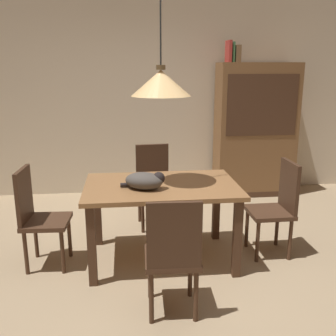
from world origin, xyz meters
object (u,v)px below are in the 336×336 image
(hutch_bookcase, at_px, (255,133))
(dining_table, at_px, (161,195))
(pendant_lamp, at_px, (161,83))
(chair_left_side, at_px, (37,214))
(book_brown_thick, at_px, (236,54))
(chair_far_back, at_px, (154,182))
(chair_right_side, at_px, (278,204))
(cat_sleeping, at_px, (145,181))
(book_green_slim, at_px, (232,52))
(book_red_tall, at_px, (228,51))
(chair_near_front, at_px, (173,252))

(hutch_bookcase, bearing_deg, dining_table, -129.28)
(pendant_lamp, bearing_deg, chair_left_side, 179.77)
(book_brown_thick, bearing_deg, chair_far_back, -140.95)
(chair_right_side, bearing_deg, hutch_bookcase, 78.30)
(dining_table, relative_size, cat_sleeping, 3.43)
(chair_right_side, height_order, book_green_slim, book_green_slim)
(chair_left_side, distance_m, pendant_lamp, 1.61)
(hutch_bookcase, relative_size, book_brown_thick, 7.71)
(dining_table, bearing_deg, chair_left_side, 179.77)
(chair_right_side, bearing_deg, book_brown_thick, 88.07)
(hutch_bookcase, relative_size, book_green_slim, 7.12)
(chair_far_back, relative_size, book_brown_thick, 3.88)
(chair_right_side, distance_m, chair_left_side, 2.26)
(chair_right_side, relative_size, pendant_lamp, 0.72)
(dining_table, xyz_separation_m, chair_far_back, (-0.01, 0.88, -0.14))
(hutch_bookcase, bearing_deg, chair_far_back, -147.42)
(chair_right_side, bearing_deg, chair_far_back, 142.26)
(pendant_lamp, relative_size, book_red_tall, 4.64)
(book_green_slim, bearing_deg, chair_near_front, -112.56)
(chair_near_front, xyz_separation_m, cat_sleeping, (-0.15, 0.76, 0.32))
(pendant_lamp, distance_m, book_green_slim, 2.19)
(hutch_bookcase, height_order, book_red_tall, book_red_tall)
(chair_left_side, relative_size, chair_near_front, 1.00)
(cat_sleeping, bearing_deg, chair_far_back, 81.59)
(pendant_lamp, relative_size, book_green_slim, 5.00)
(pendant_lamp, bearing_deg, dining_table, -53.13)
(dining_table, xyz_separation_m, book_brown_thick, (1.19, 1.85, 1.31))
(hutch_bookcase, bearing_deg, pendant_lamp, -129.28)
(chair_right_side, relative_size, book_green_slim, 3.58)
(cat_sleeping, height_order, book_brown_thick, book_brown_thick)
(chair_far_back, relative_size, book_green_slim, 3.58)
(book_red_tall, distance_m, book_green_slim, 0.05)
(hutch_bookcase, bearing_deg, chair_right_side, -101.70)
(chair_left_side, xyz_separation_m, pendant_lamp, (1.13, -0.00, 1.15))
(dining_table, xyz_separation_m, book_red_tall, (1.08, 1.85, 1.34))
(book_green_slim, distance_m, book_brown_thick, 0.06)
(book_brown_thick, bearing_deg, chair_near_front, -113.64)
(chair_far_back, distance_m, book_red_tall, 2.08)
(book_brown_thick, bearing_deg, cat_sleeping, -124.32)
(pendant_lamp, bearing_deg, chair_far_back, 90.37)
(chair_near_front, relative_size, book_red_tall, 3.32)
(dining_table, bearing_deg, hutch_bookcase, 50.72)
(hutch_bookcase, distance_m, book_red_tall, 1.18)
(cat_sleeping, distance_m, book_green_slim, 2.62)
(dining_table, distance_m, chair_left_side, 1.14)
(cat_sleeping, distance_m, book_red_tall, 2.60)
(chair_right_side, xyz_separation_m, pendant_lamp, (-1.13, -0.00, 1.15))
(cat_sleeping, bearing_deg, dining_table, 37.99)
(pendant_lamp, relative_size, hutch_bookcase, 0.70)
(pendant_lamp, bearing_deg, chair_near_front, -90.21)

